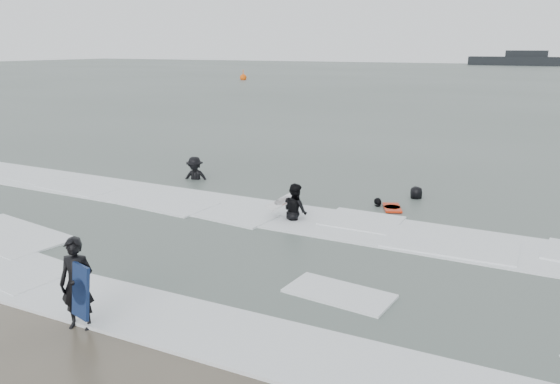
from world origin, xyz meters
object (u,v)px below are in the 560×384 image
at_px(surfer_wading, 295,221).
at_px(surfer_right_far, 416,200).
at_px(surfer_centre, 82,327).
at_px(buoy, 243,77).
at_px(surfer_right_near, 378,208).
at_px(surfer_breaker, 195,181).
at_px(vessel_horizon, 526,60).

xyz_separation_m(surfer_wading, surfer_right_far, (2.61, 3.89, 0.00)).
relative_size(surfer_centre, buoy, 1.06).
distance_m(surfer_wading, surfer_right_near, 3.00).
xyz_separation_m(surfer_wading, surfer_breaker, (-5.50, 2.68, 0.00)).
bearing_deg(surfer_right_near, surfer_wading, -7.55).
bearing_deg(surfer_breaker, surfer_wading, -42.40).
bearing_deg(vessel_horizon, buoy, -111.12).
height_order(surfer_right_near, vessel_horizon, vessel_horizon).
bearing_deg(surfer_breaker, surfer_right_near, -18.42).
height_order(surfer_centre, buoy, buoy).
height_order(surfer_breaker, surfer_right_far, surfer_breaker).
height_order(surfer_wading, buoy, buoy).
bearing_deg(surfer_right_far, surfer_right_near, 26.36).
height_order(surfer_right_far, buoy, buoy).
xyz_separation_m(surfer_centre, surfer_right_near, (2.53, 9.85, 0.00)).
height_order(surfer_centre, vessel_horizon, vessel_horizon).
relative_size(surfer_breaker, vessel_horizon, 0.06).
bearing_deg(surfer_wading, surfer_right_near, -92.72).
bearing_deg(buoy, vessel_horizon, 68.88).
height_order(buoy, vessel_horizon, vessel_horizon).
bearing_deg(surfer_breaker, surfer_right_far, -7.92).
bearing_deg(surfer_wading, surfer_right_far, -90.63).
bearing_deg(vessel_horizon, surfer_breaker, -91.07).
relative_size(surfer_centre, vessel_horizon, 0.06).
height_order(surfer_centre, surfer_wading, surfer_centre).
relative_size(surfer_wading, buoy, 1.02).
xyz_separation_m(surfer_breaker, surfer_right_near, (7.26, -0.25, 0.00)).
bearing_deg(surfer_right_far, surfer_breaker, -25.01).
bearing_deg(surfer_right_far, buoy, -87.68).
bearing_deg(surfer_breaker, vessel_horizon, 72.50).
relative_size(surfer_centre, surfer_right_far, 1.08).
xyz_separation_m(surfer_breaker, buoy, (-30.66, 54.88, 0.42)).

